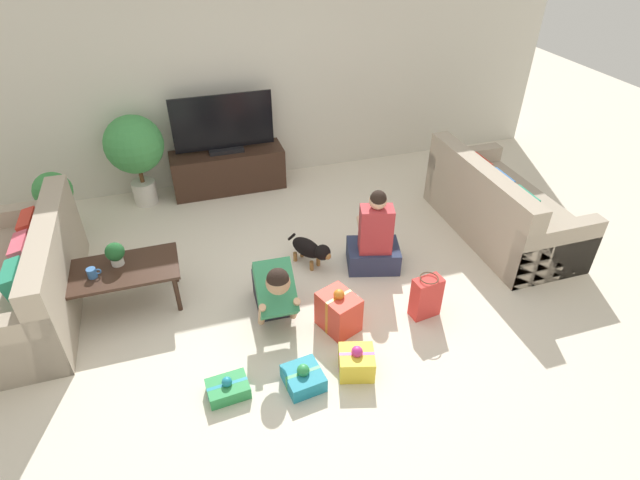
# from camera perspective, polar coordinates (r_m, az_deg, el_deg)

# --- Properties ---
(ground_plane) EXTENTS (16.00, 16.00, 0.00)m
(ground_plane) POSITION_cam_1_polar(r_m,az_deg,el_deg) (4.81, -2.21, -6.63)
(ground_plane) COLOR beige
(wall_back) EXTENTS (8.40, 0.06, 2.60)m
(wall_back) POSITION_cam_1_polar(r_m,az_deg,el_deg) (6.45, -9.07, 17.66)
(wall_back) COLOR beige
(wall_back) RESTS_ON ground_plane
(sofa_left) EXTENTS (0.91, 1.87, 0.88)m
(sofa_left) POSITION_cam_1_polar(r_m,az_deg,el_deg) (5.21, -30.59, -4.26)
(sofa_left) COLOR tan
(sofa_left) RESTS_ON ground_plane
(sofa_right) EXTENTS (0.91, 1.87, 0.88)m
(sofa_right) POSITION_cam_1_polar(r_m,az_deg,el_deg) (5.86, 19.73, 3.37)
(sofa_right) COLOR tan
(sofa_right) RESTS_ON ground_plane
(coffee_table) EXTENTS (1.04, 0.55, 0.43)m
(coffee_table) POSITION_cam_1_polar(r_m,az_deg,el_deg) (4.84, -21.92, -3.53)
(coffee_table) COLOR #382319
(coffee_table) RESTS_ON ground_plane
(tv_console) EXTENTS (1.40, 0.45, 0.52)m
(tv_console) POSITION_cam_1_polar(r_m,az_deg,el_deg) (6.54, -10.42, 7.86)
(tv_console) COLOR #382319
(tv_console) RESTS_ON ground_plane
(tv) EXTENTS (1.22, 0.20, 0.72)m
(tv) POSITION_cam_1_polar(r_m,az_deg,el_deg) (6.29, -10.99, 12.58)
(tv) COLOR black
(tv) RESTS_ON tv_console
(potted_plant_back_left) EXTENTS (0.68, 0.68, 1.12)m
(potted_plant_back_left) POSITION_cam_1_polar(r_m,az_deg,el_deg) (6.28, -20.42, 9.84)
(potted_plant_back_left) COLOR beige
(potted_plant_back_left) RESTS_ON ground_plane
(potted_plant_corner_left) EXTENTS (0.40, 0.40, 0.74)m
(potted_plant_corner_left) POSITION_cam_1_polar(r_m,az_deg,el_deg) (6.16, -28.02, 4.33)
(potted_plant_corner_left) COLOR beige
(potted_plant_corner_left) RESTS_ON ground_plane
(person_kneeling) EXTENTS (0.36, 0.79, 0.77)m
(person_kneeling) POSITION_cam_1_polar(r_m,az_deg,el_deg) (4.39, -5.28, -5.73)
(person_kneeling) COLOR #23232D
(person_kneeling) RESTS_ON ground_plane
(person_sitting) EXTENTS (0.61, 0.57, 0.92)m
(person_sitting) POSITION_cam_1_polar(r_m,az_deg,el_deg) (5.02, 6.23, -0.14)
(person_sitting) COLOR #283351
(person_sitting) RESTS_ON ground_plane
(dog) EXTENTS (0.36, 0.51, 0.32)m
(dog) POSITION_cam_1_polar(r_m,az_deg,el_deg) (5.07, -1.07, -1.07)
(dog) COLOR black
(dog) RESTS_ON ground_plane
(gift_box_a) EXTENTS (0.33, 0.25, 0.18)m
(gift_box_a) POSITION_cam_1_polar(r_m,az_deg,el_deg) (4.07, -10.47, -16.33)
(gift_box_a) COLOR #2D934C
(gift_box_a) RESTS_ON ground_plane
(gift_box_b) EXTENTS (0.38, 0.42, 0.43)m
(gift_box_b) POSITION_cam_1_polar(r_m,az_deg,el_deg) (4.41, 2.13, -8.16)
(gift_box_b) COLOR red
(gift_box_b) RESTS_ON ground_plane
(gift_box_c) EXTENTS (0.32, 0.33, 0.21)m
(gift_box_c) POSITION_cam_1_polar(r_m,az_deg,el_deg) (4.06, -1.91, -15.44)
(gift_box_c) COLOR teal
(gift_box_c) RESTS_ON ground_plane
(gift_box_d) EXTENTS (0.34, 0.33, 0.28)m
(gift_box_d) POSITION_cam_1_polar(r_m,az_deg,el_deg) (4.12, 4.18, -13.73)
(gift_box_d) COLOR yellow
(gift_box_d) RESTS_ON ground_plane
(gift_bag_a) EXTENTS (0.28, 0.19, 0.43)m
(gift_bag_a) POSITION_cam_1_polar(r_m,az_deg,el_deg) (4.61, 12.03, -6.37)
(gift_bag_a) COLOR red
(gift_bag_a) RESTS_ON ground_plane
(mug) EXTENTS (0.12, 0.08, 0.09)m
(mug) POSITION_cam_1_polar(r_m,az_deg,el_deg) (4.78, -24.59, -3.44)
(mug) COLOR #386BAD
(mug) RESTS_ON coffee_table
(tabletop_plant) EXTENTS (0.17, 0.17, 0.22)m
(tabletop_plant) POSITION_cam_1_polar(r_m,az_deg,el_deg) (4.81, -22.37, -1.41)
(tabletop_plant) COLOR beige
(tabletop_plant) RESTS_ON coffee_table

